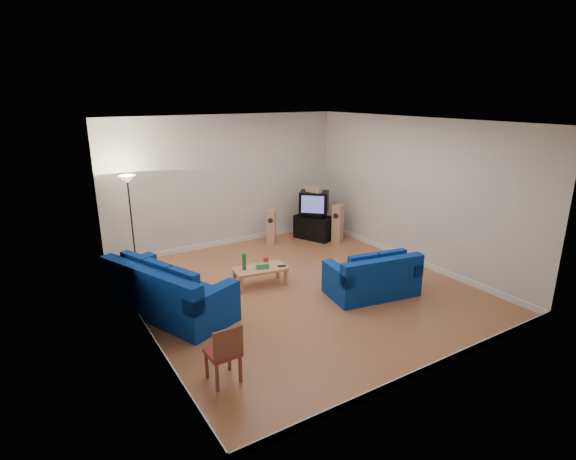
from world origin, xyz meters
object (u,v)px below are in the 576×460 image
coffee_table (260,270)px  television (314,202)px  sofa_loveseat (373,279)px  tv_stand (314,227)px  sofa_three_seat (166,295)px

coffee_table → television: size_ratio=1.23×
sofa_loveseat → tv_stand: (1.05, 3.43, -0.01)m
sofa_three_seat → tv_stand: bearing=92.8°
coffee_table → tv_stand: tv_stand is taller
sofa_three_seat → coffee_table: (1.94, 0.19, -0.02)m
sofa_loveseat → television: bearing=82.9°
coffee_table → television: 3.36m
tv_stand → television: size_ratio=1.11×
sofa_three_seat → tv_stand: sofa_three_seat is taller
sofa_three_seat → tv_stand: 5.06m
coffee_table → tv_stand: bearing=35.9°
sofa_three_seat → coffee_table: size_ratio=2.39×
tv_stand → sofa_three_seat: bearing=-88.7°
coffee_table → sofa_three_seat: bearing=-174.5°
coffee_table → television: (2.65, 1.96, 0.65)m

